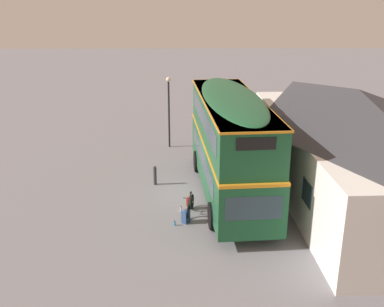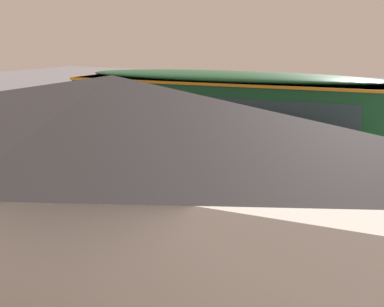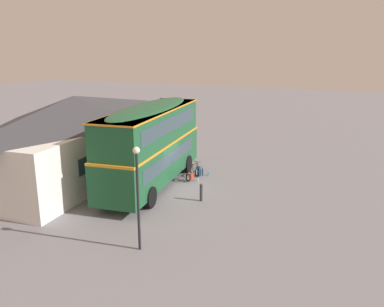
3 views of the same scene
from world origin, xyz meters
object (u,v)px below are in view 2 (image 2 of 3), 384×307
(touring_bicycle, at_px, (200,188))
(backpack_on_ground, at_px, (184,186))
(water_bottle_clear_plastic, at_px, (211,193))
(kerb_bollard, at_px, (299,185))
(double_decker_bus, at_px, (227,141))
(water_bottle_blue_sports, at_px, (185,188))

(touring_bicycle, relative_size, backpack_on_ground, 3.01)
(water_bottle_clear_plastic, distance_m, kerb_bollard, 3.22)
(double_decker_bus, distance_m, water_bottle_blue_sports, 4.61)
(double_decker_bus, distance_m, water_bottle_clear_plastic, 3.76)
(double_decker_bus, relative_size, water_bottle_clear_plastic, 42.81)
(water_bottle_blue_sports, xyz_separation_m, kerb_bollard, (-4.20, -1.04, 0.40))
(water_bottle_clear_plastic, distance_m, water_bottle_blue_sports, 1.30)
(water_bottle_clear_plastic, bearing_deg, double_decker_bus, 126.73)
(water_bottle_blue_sports, height_order, kerb_bollard, kerb_bollard)
(water_bottle_blue_sports, bearing_deg, water_bottle_clear_plastic, 169.29)
(backpack_on_ground, bearing_deg, water_bottle_blue_sports, -61.27)
(water_bottle_clear_plastic, height_order, water_bottle_blue_sports, water_bottle_clear_plastic)
(kerb_bollard, bearing_deg, water_bottle_blue_sports, 13.93)
(backpack_on_ground, xyz_separation_m, water_bottle_clear_plastic, (-1.02, -0.21, -0.19))
(double_decker_bus, xyz_separation_m, backpack_on_ground, (2.69, -2.02, -2.34))
(kerb_bollard, bearing_deg, water_bottle_clear_plastic, 23.66)
(backpack_on_ground, relative_size, kerb_bollard, 0.60)
(double_decker_bus, xyz_separation_m, water_bottle_clear_plastic, (1.67, -2.23, -2.53))
(water_bottle_blue_sports, bearing_deg, double_decker_bus, 139.92)
(water_bottle_clear_plastic, bearing_deg, touring_bicycle, 57.35)
(touring_bicycle, bearing_deg, water_bottle_blue_sports, -31.85)
(backpack_on_ground, xyz_separation_m, kerb_bollard, (-3.95, -1.50, 0.20))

